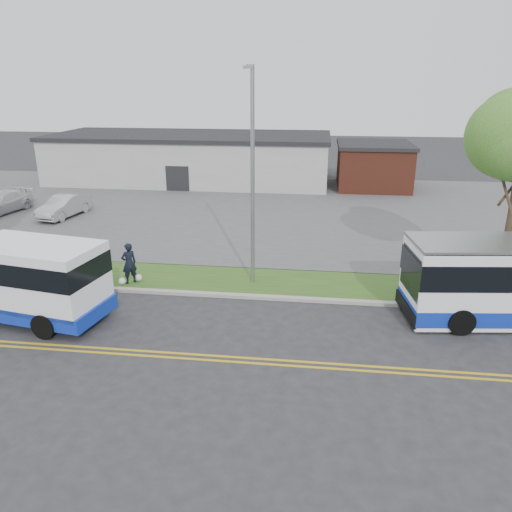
# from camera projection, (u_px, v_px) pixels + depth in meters

# --- Properties ---
(ground) EXTENTS (140.00, 140.00, 0.00)m
(ground) POSITION_uv_depth(u_px,v_px,m) (174.00, 305.00, 21.10)
(ground) COLOR #28282B
(ground) RESTS_ON ground
(lane_line_north) EXTENTS (70.00, 0.12, 0.01)m
(lane_line_north) POSITION_uv_depth(u_px,v_px,m) (143.00, 351.00, 17.50)
(lane_line_north) COLOR gold
(lane_line_north) RESTS_ON ground
(lane_line_south) EXTENTS (70.00, 0.12, 0.01)m
(lane_line_south) POSITION_uv_depth(u_px,v_px,m) (140.00, 355.00, 17.22)
(lane_line_south) COLOR gold
(lane_line_south) RESTS_ON ground
(curb) EXTENTS (80.00, 0.30, 0.15)m
(curb) POSITION_uv_depth(u_px,v_px,m) (181.00, 293.00, 22.11)
(curb) COLOR #9E9B93
(curb) RESTS_ON ground
(verge) EXTENTS (80.00, 3.30, 0.10)m
(verge) POSITION_uv_depth(u_px,v_px,m) (191.00, 278.00, 23.80)
(verge) COLOR #2A4C19
(verge) RESTS_ON ground
(parking_lot) EXTENTS (80.00, 25.00, 0.10)m
(parking_lot) POSITION_uv_depth(u_px,v_px,m) (238.00, 208.00, 36.99)
(parking_lot) COLOR #4C4C4F
(parking_lot) RESTS_ON ground
(commercial_building) EXTENTS (25.40, 10.40, 4.35)m
(commercial_building) POSITION_uv_depth(u_px,v_px,m) (192.00, 158.00, 46.35)
(commercial_building) COLOR #9E9E99
(commercial_building) RESTS_ON ground
(brick_wing) EXTENTS (6.30, 7.30, 3.90)m
(brick_wing) POSITION_uv_depth(u_px,v_px,m) (373.00, 165.00, 43.51)
(brick_wing) COLOR brown
(brick_wing) RESTS_ON ground
(streetlight_near) EXTENTS (0.35, 1.53, 9.50)m
(streetlight_near) POSITION_uv_depth(u_px,v_px,m) (252.00, 172.00, 21.55)
(streetlight_near) COLOR gray
(streetlight_near) RESTS_ON verge
(shuttle_bus) EXTENTS (8.50, 3.98, 3.14)m
(shuttle_bus) POSITION_uv_depth(u_px,v_px,m) (20.00, 278.00, 19.50)
(shuttle_bus) COLOR #0F2DAC
(shuttle_bus) RESTS_ON ground
(pedestrian) EXTENTS (0.83, 0.81, 1.93)m
(pedestrian) POSITION_uv_depth(u_px,v_px,m) (129.00, 263.00, 22.84)
(pedestrian) COLOR black
(pedestrian) RESTS_ON verge
(parked_car_a) EXTENTS (2.24, 4.64, 1.47)m
(parked_car_a) POSITION_uv_depth(u_px,v_px,m) (64.00, 206.00, 34.13)
(parked_car_a) COLOR #ACAEB4
(parked_car_a) RESTS_ON parking_lot
(parked_car_b) EXTENTS (2.93, 5.25, 1.44)m
(parked_car_b) POSITION_uv_depth(u_px,v_px,m) (1.00, 203.00, 35.18)
(parked_car_b) COLOR silver
(parked_car_b) RESTS_ON parking_lot
(grocery_bag_left) EXTENTS (0.32, 0.32, 0.32)m
(grocery_bag_left) POSITION_uv_depth(u_px,v_px,m) (122.00, 281.00, 22.91)
(grocery_bag_left) COLOR white
(grocery_bag_left) RESTS_ON verge
(grocery_bag_right) EXTENTS (0.32, 0.32, 0.32)m
(grocery_bag_right) POSITION_uv_depth(u_px,v_px,m) (139.00, 278.00, 23.30)
(grocery_bag_right) COLOR white
(grocery_bag_right) RESTS_ON verge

